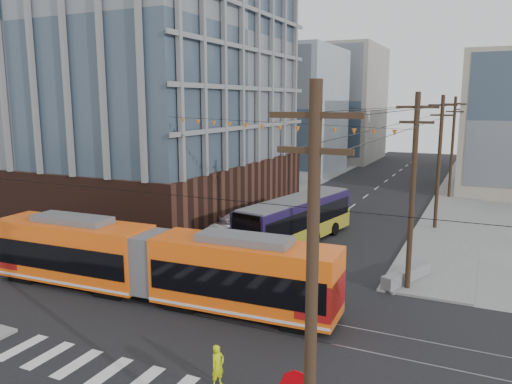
% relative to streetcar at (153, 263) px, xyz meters
% --- Properties ---
extents(ground, '(160.00, 160.00, 0.00)m').
position_rel_streetcar_xyz_m(ground, '(3.78, -4.04, -1.95)').
color(ground, slate).
extents(office_building, '(30.00, 25.00, 28.60)m').
position_rel_streetcar_xyz_m(office_building, '(-18.22, 18.96, 12.35)').
color(office_building, '#381E16').
rests_on(office_building, ground).
extents(bg_bldg_nw_near, '(18.00, 16.00, 18.00)m').
position_rel_streetcar_xyz_m(bg_bldg_nw_near, '(-13.22, 47.96, 7.05)').
color(bg_bldg_nw_near, '#8C99A5').
rests_on(bg_bldg_nw_near, ground).
extents(bg_bldg_nw_far, '(16.00, 18.00, 20.00)m').
position_rel_streetcar_xyz_m(bg_bldg_nw_far, '(-10.22, 67.96, 8.05)').
color(bg_bldg_nw_far, gray).
rests_on(bg_bldg_nw_far, ground).
extents(utility_pole_near, '(0.30, 0.30, 11.00)m').
position_rel_streetcar_xyz_m(utility_pole_near, '(12.28, -10.04, 3.55)').
color(utility_pole_near, black).
rests_on(utility_pole_near, ground).
extents(utility_pole_far, '(0.30, 0.30, 11.00)m').
position_rel_streetcar_xyz_m(utility_pole_far, '(12.28, 51.96, 3.55)').
color(utility_pole_far, black).
rests_on(utility_pole_far, ground).
extents(streetcar, '(20.34, 3.72, 3.90)m').
position_rel_streetcar_xyz_m(streetcar, '(0.00, 0.00, 0.00)').
color(streetcar, '#F95A0F').
rests_on(streetcar, ground).
extents(city_bus, '(5.02, 12.77, 3.54)m').
position_rel_streetcar_xyz_m(city_bus, '(3.27, 13.21, -0.18)').
color(city_bus, '#190E36').
rests_on(city_bus, ground).
extents(parked_car_silver, '(3.20, 5.20, 1.62)m').
position_rel_streetcar_xyz_m(parked_car_silver, '(-1.12, 10.68, -1.14)').
color(parked_car_silver, '#B3B3B3').
rests_on(parked_car_silver, ground).
extents(parked_car_white, '(3.83, 5.54, 1.49)m').
position_rel_streetcar_xyz_m(parked_car_white, '(-2.11, 15.07, -1.20)').
color(parked_car_white, silver).
rests_on(parked_car_white, ground).
extents(parked_car_grey, '(2.61, 4.87, 1.30)m').
position_rel_streetcar_xyz_m(parked_car_grey, '(-1.46, 19.89, -1.30)').
color(parked_car_grey, slate).
rests_on(parked_car_grey, ground).
extents(pedestrian, '(0.54, 0.68, 1.62)m').
position_rel_streetcar_xyz_m(pedestrian, '(7.33, -5.98, -1.14)').
color(pedestrian, '#C7DE0B').
rests_on(pedestrian, ground).
extents(jersey_barrier, '(2.57, 4.43, 0.88)m').
position_rel_streetcar_xyz_m(jersey_barrier, '(12.08, 7.99, -1.51)').
color(jersey_barrier, slate).
rests_on(jersey_barrier, ground).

